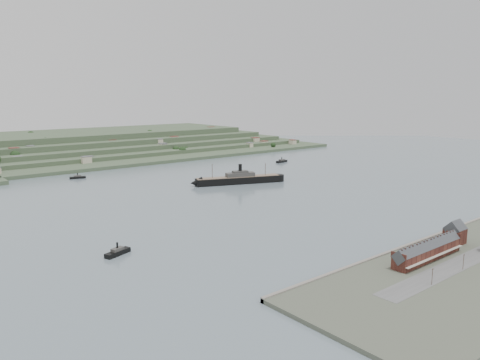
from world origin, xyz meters
TOP-DOWN VIEW (x-y plane):
  - ground at (0.00, 0.00)m, footprint 1400.00×1400.00m
  - near_shore at (0.00, -186.75)m, footprint 220.00×80.00m
  - terrace_row at (-10.00, -168.02)m, footprint 55.60×9.80m
  - gabled_building at (27.50, -164.00)m, footprint 10.40×10.18m
  - far_peninsula at (27.91, 393.10)m, footprint 760.00×309.00m
  - steamship at (50.70, 67.37)m, footprint 93.63×43.55m
  - tugboat at (-130.99, -52.99)m, footprint 16.65×9.57m
  - ferry_west at (-60.15, 196.04)m, footprint 16.84×8.67m
  - ferry_east at (189.01, 144.13)m, footprint 19.43×8.54m

SIDE VIEW (x-z plane):
  - ground at x=0.00m, z-range 0.00..0.00m
  - near_shore at x=0.00m, z-range -0.29..2.31m
  - ferry_west at x=-60.15m, z-range -1.58..4.51m
  - ferry_east at x=189.01m, z-range -1.83..5.22m
  - tugboat at x=-130.99m, z-range -1.86..5.41m
  - steamship at x=50.70m, z-range -7.39..16.04m
  - terrace_row at x=-10.00m, z-range 1.30..12.38m
  - gabled_building at x=27.50m, z-range 1.14..15.23m
  - far_peninsula at x=27.91m, z-range -3.12..26.88m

